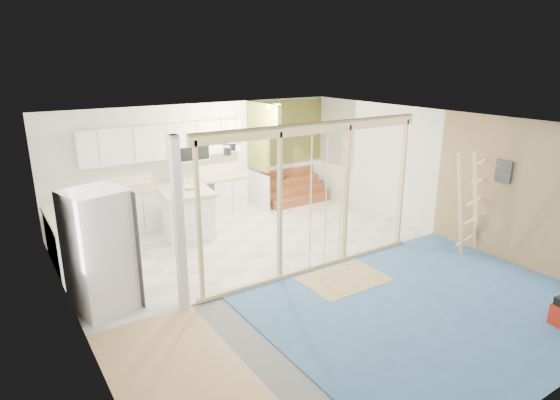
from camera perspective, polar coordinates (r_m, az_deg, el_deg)
room at (r=7.71m, az=2.45°, el=-0.26°), size 7.01×8.01×2.61m
floor_overlays at (r=8.27m, az=2.50°, el=-8.64°), size 7.00×8.00×0.03m
stud_frame at (r=7.48m, az=0.78°, el=1.64°), size 4.66×0.14×2.60m
base_cabinets at (r=10.21m, az=-16.26°, el=-1.51°), size 4.45×2.24×0.93m
upper_cabinets at (r=10.54m, az=-13.62°, el=6.85°), size 3.60×0.41×0.85m
green_partition at (r=11.84m, az=0.17°, el=4.08°), size 2.25×1.51×2.60m
pot_rack at (r=8.97m, az=-6.20°, el=6.68°), size 0.52×0.52×0.72m
sheathing_panel at (r=9.04m, az=28.67°, el=0.21°), size 0.02×4.00×2.60m
electrical_panel at (r=9.20m, az=25.59°, el=3.15°), size 0.04×0.30×0.40m
ceiling_light at (r=10.69m, az=-0.78°, el=11.36°), size 0.32×0.32×0.08m
fridge at (r=7.24m, az=-21.06°, el=-5.86°), size 0.96×0.93×1.83m
island at (r=9.82m, az=-11.16°, el=-1.71°), size 1.14×1.14×0.99m
bowl at (r=9.80m, az=-10.73°, el=1.50°), size 0.29×0.29×0.06m
soap_bottle_a at (r=10.67m, az=-13.12°, el=2.87°), size 0.13×0.13×0.27m
soap_bottle_b at (r=10.62m, az=-11.52°, el=2.62°), size 0.08×0.08×0.17m
ladder at (r=9.31m, az=22.11°, el=-0.35°), size 1.06×0.05×1.97m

